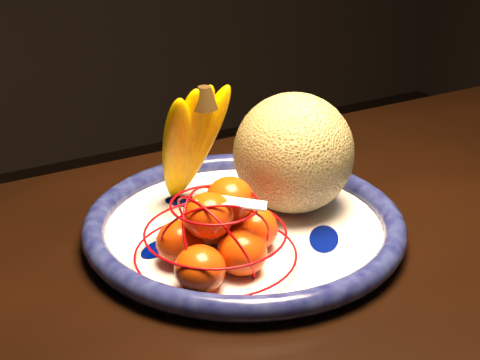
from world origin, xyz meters
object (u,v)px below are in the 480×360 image
fruit_bowl (244,225)px  banana_bunch (188,139)px  cantaloupe (294,153)px  mandarin_bag (218,234)px  dining_table (476,303)px

fruit_bowl → banana_bunch: 0.12m
cantaloupe → banana_bunch: banana_bunch is taller
fruit_bowl → mandarin_bag: size_ratio=1.71×
dining_table → cantaloupe: size_ratio=10.26×
fruit_bowl → dining_table: bearing=-33.9°
fruit_bowl → banana_bunch: banana_bunch is taller
banana_bunch → mandarin_bag: banana_bunch is taller
cantaloupe → banana_bunch: bearing=147.6°
banana_bunch → mandarin_bag: 0.15m
dining_table → fruit_bowl: 0.30m
dining_table → mandarin_bag: mandarin_bag is taller
mandarin_bag → cantaloupe: bearing=26.3°
dining_table → mandarin_bag: size_ratio=6.73×
mandarin_bag → dining_table: bearing=-18.7°
banana_bunch → mandarin_bag: bearing=-117.2°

